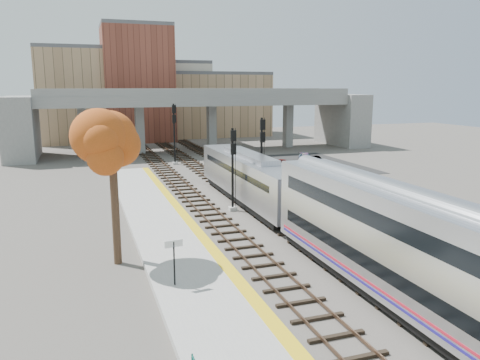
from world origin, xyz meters
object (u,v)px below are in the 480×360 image
object	(u,v)px
signal_mast_mid	(262,157)
signal_mast_far	(174,134)
tree	(112,149)
car_a	(282,165)
car_c	(306,158)
signal_mast_near	(233,172)
coach	(443,267)
car_b	(315,161)
locomotive	(249,177)

from	to	relation	value
signal_mast_mid	signal_mast_far	bearing A→B (deg)	101.72
signal_mast_mid	tree	xyz separation A→B (m)	(-13.78, -12.92, 3.01)
car_a	car_c	world-z (taller)	car_a
signal_mast_near	signal_mast_mid	distance (m)	5.87
coach	signal_mast_near	size ratio (longest dim) A/B	3.77
signal_mast_mid	car_b	bearing A→B (deg)	46.58
signal_mast_near	coach	bearing A→B (deg)	-84.19
car_a	coach	bearing A→B (deg)	-82.60
car_b	signal_mast_mid	bearing A→B (deg)	-133.50
coach	signal_mast_near	world-z (taller)	signal_mast_near
locomotive	signal_mast_far	xyz separation A→B (m)	(-2.10, 22.00, 1.66)
signal_mast_far	car_b	size ratio (longest dim) A/B	2.17
car_b	car_a	bearing A→B (deg)	-160.08
signal_mast_near	car_b	distance (m)	24.03
locomotive	car_b	size ratio (longest dim) A/B	5.37
signal_mast_far	tree	world-z (taller)	tree
car_c	tree	bearing A→B (deg)	-117.30
signal_mast_near	car_c	size ratio (longest dim) A/B	1.75
signal_mast_far	car_b	xyz separation A→B (m)	(16.49, -6.67, -3.31)
signal_mast_mid	tree	distance (m)	19.13
signal_mast_near	car_b	xyz separation A→B (m)	(16.49, 17.29, -2.59)
signal_mast_far	car_c	bearing A→B (deg)	-13.55
signal_mast_mid	car_b	world-z (taller)	signal_mast_mid
car_b	car_c	size ratio (longest dim) A/B	0.94
locomotive	signal_mast_far	distance (m)	22.16
signal_mast_mid	signal_mast_near	bearing A→B (deg)	-134.35
coach	signal_mast_far	size ratio (longest dim) A/B	3.25
signal_mast_mid	car_a	distance (m)	13.43
signal_mast_far	tree	xyz separation A→B (m)	(-9.68, -32.69, 2.61)
coach	signal_mast_near	xyz separation A→B (m)	(-2.10, 20.65, 0.41)
signal_mast_mid	car_c	distance (m)	20.32
coach	car_b	size ratio (longest dim) A/B	7.05
coach	car_a	size ratio (longest dim) A/B	6.47
locomotive	tree	bearing A→B (deg)	-137.78
locomotive	car_a	distance (m)	16.17
car_c	signal_mast_far	bearing A→B (deg)	-178.40
car_c	car_a	bearing A→B (deg)	-124.56
car_c	car_b	bearing A→B (deg)	-76.37
car_a	car_c	size ratio (longest dim) A/B	1.02
signal_mast_far	car_a	size ratio (longest dim) A/B	1.99
signal_mast_far	car_a	bearing A→B (deg)	-37.98
signal_mast_near	tree	world-z (taller)	tree
tree	car_a	xyz separation A→B (m)	(20.75, 24.04, -5.84)
locomotive	signal_mast_far	size ratio (longest dim) A/B	2.47
signal_mast_near	signal_mast_far	xyz separation A→B (m)	(0.00, 23.96, 0.72)
locomotive	signal_mast_near	xyz separation A→B (m)	(-2.10, -1.96, 0.93)
locomotive	tree	distance (m)	16.47
signal_mast_near	tree	bearing A→B (deg)	-137.96
signal_mast_mid	coach	bearing A→B (deg)	-94.60
signal_mast_far	car_b	bearing A→B (deg)	-22.03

